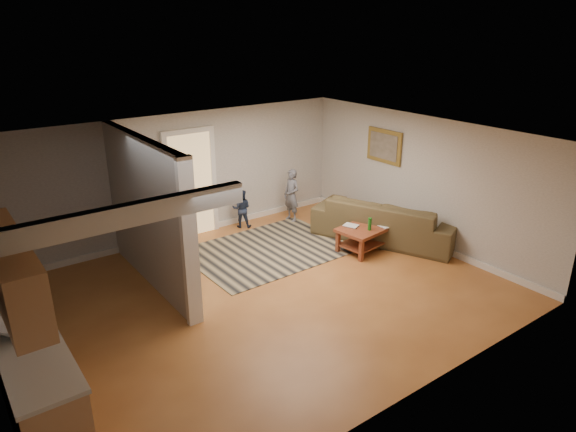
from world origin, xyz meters
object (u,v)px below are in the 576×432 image
object	(u,v)px
toddler	(242,227)
speaker_left	(169,258)
tv_console	(158,220)
toy_basket	(186,258)
child	(291,220)
coffee_table	(368,230)
speaker_right	(183,244)
sofa	(384,239)

from	to	relation	value
toddler	speaker_left	bearing A→B (deg)	70.22
tv_console	toddler	world-z (taller)	tv_console
toy_basket	tv_console	bearing A→B (deg)	115.35
toy_basket	child	distance (m)	2.98
coffee_table	toy_basket	xyz separation A→B (m)	(-3.18, 1.34, -0.21)
speaker_right	child	xyz separation A→B (m)	(2.94, 0.77, -0.46)
child	toddler	bearing A→B (deg)	-110.20
sofa	speaker_left	distance (m)	4.39
speaker_left	toy_basket	size ratio (longest dim) A/B	2.32
tv_console	speaker_left	xyz separation A→B (m)	(-0.26, -0.99, -0.28)
sofa	toy_basket	distance (m)	3.98
toddler	speaker_right	bearing A→B (deg)	67.42
sofa	speaker_right	bearing A→B (deg)	49.11
coffee_table	toy_basket	distance (m)	3.46
speaker_right	toddler	size ratio (longest dim) A/B	1.11
tv_console	toy_basket	distance (m)	0.85
sofa	toddler	size ratio (longest dim) A/B	3.42
sofa	toddler	xyz separation A→B (m)	(-1.99, 2.26, 0.00)
sofa	child	xyz separation A→B (m)	(-0.90, 1.95, 0.00)
coffee_table	speaker_left	xyz separation A→B (m)	(-3.69, 0.88, 0.13)
tv_console	child	xyz separation A→B (m)	(3.13, 0.20, -0.78)
toy_basket	toddler	size ratio (longest dim) A/B	0.51
coffee_table	speaker_right	world-z (taller)	speaker_right
coffee_table	toy_basket	bearing A→B (deg)	157.18
child	coffee_table	bearing A→B (deg)	3.92
sofa	speaker_left	bearing A→B (deg)	56.15
speaker_right	toy_basket	world-z (taller)	speaker_right
toddler	toy_basket	bearing A→B (deg)	67.23
speaker_right	toy_basket	xyz separation A→B (m)	(0.06, 0.04, -0.30)
sofa	tv_console	distance (m)	4.47
speaker_left	speaker_right	bearing A→B (deg)	44.80
sofa	child	bearing A→B (deg)	1.07
sofa	tv_console	bearing A→B (deg)	42.74
coffee_table	toddler	size ratio (longest dim) A/B	1.55
sofa	coffee_table	size ratio (longest dim) A/B	2.20
tv_console	toy_basket	size ratio (longest dim) A/B	3.35
sofa	toy_basket	xyz separation A→B (m)	(-3.79, 1.22, 0.16)
child	toddler	xyz separation A→B (m)	(-1.09, 0.31, 0.00)
coffee_table	speaker_right	distance (m)	3.49
sofa	toy_basket	bearing A→B (deg)	48.28
speaker_right	child	bearing A→B (deg)	-9.19
toy_basket	coffee_table	bearing A→B (deg)	-22.82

